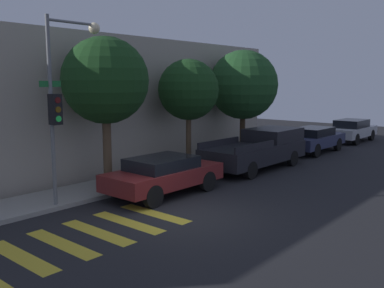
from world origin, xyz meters
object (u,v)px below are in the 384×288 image
Objects in this scene: tree_midblock at (189,90)px; sedan_middle at (314,139)px; tree_far_end at (243,85)px; traffic_light_pole at (63,89)px; sedan_near_corner at (164,174)px; pickup_truck at (259,149)px; sedan_far_end at (352,130)px; tree_near_corner at (105,81)px.

sedan_middle is at bearing -13.70° from tree_midblock.
traffic_light_pole is at bearing -176.13° from tree_far_end.
sedan_near_corner is at bearing -150.94° from tree_midblock.
tree_midblock is at bearing 141.61° from pickup_truck.
tree_far_end is at bearing 153.68° from sedan_middle.
traffic_light_pole is at bearing 175.07° from sedan_middle.
tree_far_end is at bearing 50.76° from pickup_truck.
traffic_light_pole reaches higher than tree_midblock.
traffic_light_pole is 10.72m from tree_far_end.
tree_midblock is at bearing 6.31° from traffic_light_pole.
tree_midblock is (-13.82, 2.00, 2.73)m from sedan_far_end.
tree_midblock is at bearing 180.00° from tree_far_end.
pickup_truck is 1.05× the size of tree_near_corner.
sedan_far_end is at bearing -11.66° from tree_far_end.
sedan_near_corner is 0.95× the size of sedan_far_end.
pickup_truck is 1.05× the size of tree_far_end.
sedan_middle is at bearing -180.00° from sedan_far_end.
tree_far_end reaches higher than tree_near_corner.
tree_near_corner is at bearing 170.99° from sedan_middle.
tree_near_corner is at bearing 180.00° from tree_midblock.
sedan_near_corner is 8.52m from tree_far_end.
tree_far_end reaches higher than pickup_truck.
sedan_middle is 5.38m from tree_far_end.
tree_midblock is (-8.18, 2.00, 2.75)m from sedan_middle.
tree_far_end is at bearing 168.34° from sedan_far_end.
traffic_light_pole is 6.59m from tree_midblock.
pickup_truck is (6.11, -0.00, 0.15)m from sedan_near_corner.
pickup_truck is at bearing -129.24° from tree_far_end.
tree_midblock is (4.40, -0.00, -0.37)m from tree_near_corner.
traffic_light_pole reaches higher than sedan_far_end.
sedan_middle is (14.73, -1.27, -2.89)m from traffic_light_pole.
tree_midblock reaches higher than pickup_truck.
traffic_light_pole is 1.02× the size of pickup_truck.
pickup_truck reaches higher than sedan_far_end.
pickup_truck is at bearing -180.00° from sedan_middle.
sedan_near_corner is 4.96m from tree_midblock.
sedan_middle is at bearing -4.93° from traffic_light_pole.
sedan_middle is at bearing -9.01° from tree_near_corner.
pickup_truck is 4.15m from tree_midblock.
sedan_near_corner is at bearing -67.89° from tree_near_corner.
sedan_near_corner is 17.41m from sedan_far_end.
tree_midblock is (-2.52, 2.00, 2.62)m from pickup_truck.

